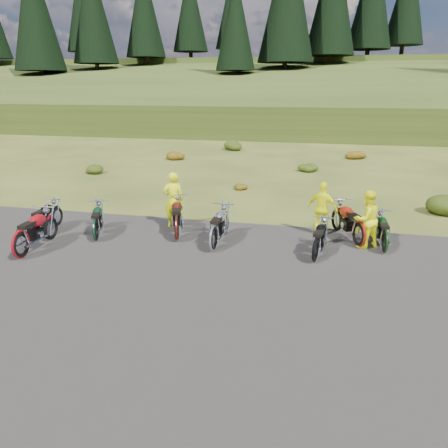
% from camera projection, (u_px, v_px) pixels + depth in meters
% --- Properties ---
extents(ground, '(300.00, 300.00, 0.00)m').
position_uv_depth(ground, '(189.00, 265.00, 12.00)').
color(ground, '#364316').
rests_on(ground, ground).
extents(gravel_pad, '(20.00, 12.00, 0.04)m').
position_uv_depth(gravel_pad, '(163.00, 297.00, 10.15)').
color(gravel_pad, black).
rests_on(gravel_pad, ground).
extents(hill_slope, '(300.00, 45.97, 9.37)m').
position_uv_depth(hill_slope, '(301.00, 122.00, 58.42)').
color(hill_slope, '#2F4115').
rests_on(hill_slope, ground).
extents(hill_plateau, '(300.00, 90.00, 9.17)m').
position_uv_depth(hill_plateau, '(315.00, 104.00, 114.11)').
color(hill_plateau, '#2F4115').
rests_on(hill_plateau, ground).
extents(conifer_14, '(5.28, 5.28, 14.00)m').
position_uv_depth(conifer_14, '(41.00, 20.00, 82.89)').
color(conifer_14, black).
rests_on(conifer_14, ground).
extents(conifer_15, '(7.92, 7.92, 20.00)m').
position_uv_depth(conifer_15, '(84.00, 3.00, 86.08)').
color(conifer_15, black).
rests_on(conifer_15, ground).
extents(conifer_16, '(7.48, 7.48, 19.00)m').
position_uv_depth(conifer_16, '(34.00, 9.00, 63.07)').
color(conifer_16, black).
rests_on(conifer_16, ground).
extents(conifer_17, '(7.04, 7.04, 18.00)m').
position_uv_depth(conifer_17, '(92.00, 8.00, 67.14)').
color(conifer_17, black).
rests_on(conifer_17, ground).
extents(conifer_18, '(6.60, 6.60, 17.00)m').
position_uv_depth(conifer_18, '(144.00, 8.00, 71.21)').
color(conifer_18, black).
rests_on(conifer_18, ground).
extents(conifer_19, '(6.16, 6.16, 16.00)m').
position_uv_depth(conifer_19, '(190.00, 8.00, 75.29)').
color(conifer_19, black).
rests_on(conifer_19, ground).
extents(conifer_20, '(5.72, 5.72, 15.00)m').
position_uv_depth(conifer_20, '(231.00, 11.00, 79.48)').
color(conifer_20, black).
rests_on(conifer_20, ground).
extents(conifer_21, '(5.28, 5.28, 14.00)m').
position_uv_depth(conifer_21, '(236.00, 22.00, 56.53)').
color(conifer_21, black).
rests_on(conifer_21, ground).
extents(shrub_1, '(1.03, 1.03, 0.61)m').
position_uv_depth(shrub_1, '(93.00, 168.00, 24.35)').
color(shrub_1, '#1E340D').
rests_on(shrub_1, ground).
extents(shrub_2, '(1.30, 1.30, 0.77)m').
position_uv_depth(shrub_2, '(174.00, 154.00, 28.63)').
color(shrub_2, brown).
rests_on(shrub_2, ground).
extents(shrub_3, '(1.56, 1.56, 0.92)m').
position_uv_depth(shrub_3, '(234.00, 144.00, 32.90)').
color(shrub_3, '#1E340D').
rests_on(shrub_3, ground).
extents(shrub_4, '(0.77, 0.77, 0.45)m').
position_uv_depth(shrub_4, '(239.00, 185.00, 20.56)').
color(shrub_4, brown).
rests_on(shrub_4, ground).
extents(shrub_5, '(1.03, 1.03, 0.61)m').
position_uv_depth(shrub_5, '(307.00, 166.00, 24.83)').
color(shrub_5, '#1E340D').
rests_on(shrub_5, ground).
extents(shrub_6, '(1.30, 1.30, 0.77)m').
position_uv_depth(shrub_6, '(355.00, 153.00, 29.11)').
color(shrub_6, brown).
rests_on(shrub_6, ground).
extents(motorcycle_0, '(0.77, 2.06, 1.06)m').
position_uv_depth(motorcycle_0, '(36.00, 239.00, 13.97)').
color(motorcycle_0, black).
rests_on(motorcycle_0, ground).
extents(motorcycle_1, '(0.87, 2.33, 1.20)m').
position_uv_depth(motorcycle_1, '(23.00, 259.00, 12.42)').
color(motorcycle_1, maroon).
rests_on(motorcycle_1, ground).
extents(motorcycle_2, '(1.35, 2.09, 1.04)m').
position_uv_depth(motorcycle_2, '(96.00, 241.00, 13.80)').
color(motorcycle_2, black).
rests_on(motorcycle_2, ground).
extents(motorcycle_3, '(0.76, 2.20, 1.15)m').
position_uv_depth(motorcycle_3, '(213.00, 251.00, 12.98)').
color(motorcycle_3, silver).
rests_on(motorcycle_3, ground).
extents(motorcycle_4, '(1.42, 2.42, 1.20)m').
position_uv_depth(motorcycle_4, '(177.00, 241.00, 13.83)').
color(motorcycle_4, '#43120B').
rests_on(motorcycle_4, ground).
extents(motorcycle_5, '(0.94, 2.02, 1.02)m').
position_uv_depth(motorcycle_5, '(314.00, 262.00, 12.16)').
color(motorcycle_5, black).
rests_on(motorcycle_5, ground).
extents(motorcycle_6, '(1.62, 2.41, 1.20)m').
position_uv_depth(motorcycle_6, '(358.00, 247.00, 13.27)').
color(motorcycle_6, maroon).
rests_on(motorcycle_6, ground).
extents(motorcycle_7, '(0.75, 1.97, 1.01)m').
position_uv_depth(motorcycle_7, '(384.00, 253.00, 12.81)').
color(motorcycle_7, black).
rests_on(motorcycle_7, ground).
extents(person_middle, '(0.82, 0.70, 1.91)m').
position_uv_depth(person_middle, '(173.00, 200.00, 14.91)').
color(person_middle, '#DCDF0B').
rests_on(person_middle, ground).
extents(person_right_a, '(1.08, 1.03, 1.76)m').
position_uv_depth(person_right_a, '(366.00, 220.00, 12.99)').
color(person_right_a, '#DCDF0B').
rests_on(person_right_a, ground).
extents(person_right_b, '(1.11, 0.77, 1.75)m').
position_uv_depth(person_right_b, '(322.00, 209.00, 14.11)').
color(person_right_b, '#DCDF0B').
rests_on(person_right_b, ground).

